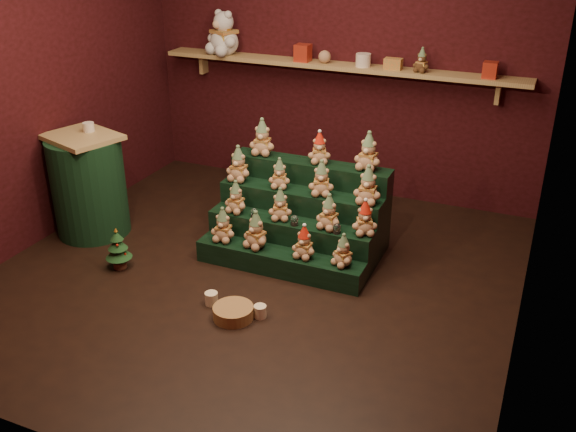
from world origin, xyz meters
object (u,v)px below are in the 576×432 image
at_px(snow_globe_c, 337,228).
at_px(wicker_basket, 233,312).
at_px(snow_globe_a, 254,213).
at_px(side_table, 89,185).
at_px(mini_christmas_tree, 118,248).
at_px(mug_right, 260,311).
at_px(mug_left, 211,298).
at_px(riser_tier_front, 279,262).
at_px(snow_globe_b, 294,220).
at_px(brown_bear, 422,60).
at_px(white_bear, 224,27).

distance_m(snow_globe_c, wicker_basket, 1.06).
relative_size(snow_globe_a, side_table, 0.09).
relative_size(mini_christmas_tree, mug_right, 3.93).
height_order(snow_globe_a, mug_left, snow_globe_a).
relative_size(riser_tier_front, snow_globe_b, 16.26).
relative_size(riser_tier_front, snow_globe_c, 16.35).
bearing_deg(riser_tier_front, snow_globe_a, 151.36).
bearing_deg(mug_left, snow_globe_a, 91.72).
height_order(snow_globe_a, brown_bear, brown_bear).
relative_size(mug_left, wicker_basket, 0.33).
xyz_separation_m(snow_globe_a, wicker_basket, (0.26, -0.88, -0.36)).
xyz_separation_m(riser_tier_front, white_bear, (-1.35, 1.69, 1.50)).
relative_size(riser_tier_front, side_table, 1.53).
height_order(mini_christmas_tree, mug_right, mini_christmas_tree).
xyz_separation_m(mini_christmas_tree, brown_bear, (1.87, 2.15, 1.25)).
height_order(snow_globe_a, snow_globe_b, snow_globe_b).
bearing_deg(snow_globe_c, mug_left, -131.24).
bearing_deg(snow_globe_b, snow_globe_a, -180.00).
bearing_deg(wicker_basket, mug_right, 26.86).
bearing_deg(brown_bear, wicker_basket, -94.13).
distance_m(mini_christmas_tree, wicker_basket, 1.22).
relative_size(snow_globe_b, snow_globe_c, 1.01).
bearing_deg(snow_globe_c, wicker_basket, -117.49).
distance_m(mug_left, brown_bear, 2.85).
distance_m(snow_globe_a, side_table, 1.55).
relative_size(snow_globe_a, mug_left, 0.85).
relative_size(side_table, wicker_basket, 3.14).
relative_size(side_table, mini_christmas_tree, 2.54).
xyz_separation_m(snow_globe_a, snow_globe_c, (0.71, 0.00, 0.00)).
bearing_deg(snow_globe_b, mug_left, -112.90).
relative_size(snow_globe_b, mug_right, 0.94).
bearing_deg(snow_globe_c, mug_right, -109.90).
xyz_separation_m(snow_globe_c, mug_left, (-0.69, -0.79, -0.36)).
relative_size(snow_globe_a, brown_bear, 0.39).
distance_m(snow_globe_b, white_bear, 2.40).
xyz_separation_m(snow_globe_b, brown_bear, (0.59, 1.53, 1.02)).
distance_m(riser_tier_front, side_table, 1.87).
distance_m(riser_tier_front, mug_right, 0.65).
relative_size(mug_left, mug_right, 1.05).
relative_size(wicker_basket, white_bear, 0.54).
xyz_separation_m(white_bear, brown_bear, (2.00, -0.00, -0.17)).
xyz_separation_m(snow_globe_c, white_bear, (-1.77, 1.53, 1.19)).
distance_m(wicker_basket, brown_bear, 2.87).
xyz_separation_m(wicker_basket, white_bear, (-1.31, 2.42, 1.55)).
bearing_deg(mug_right, snow_globe_a, 118.19).
bearing_deg(side_table, snow_globe_a, 23.77).
bearing_deg(wicker_basket, side_table, 158.06).
bearing_deg(white_bear, mini_christmas_tree, -63.71).
distance_m(mini_christmas_tree, mug_right, 1.37).
xyz_separation_m(side_table, mug_right, (1.97, -0.64, -0.41)).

